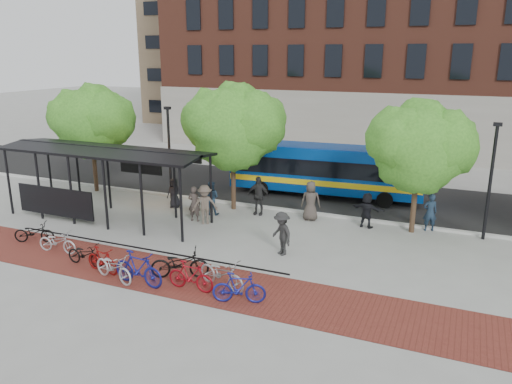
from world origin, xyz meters
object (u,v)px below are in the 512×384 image
at_px(bus, 326,168).
at_px(bike_11, 239,288).
at_px(bike_7, 138,268).
at_px(bike_10, 222,274).
at_px(pedestrian_7, 430,212).
at_px(pedestrian_5, 367,210).
at_px(pedestrian_9, 282,233).
at_px(bike_6, 114,267).
at_px(pedestrian_0, 174,193).
at_px(bike_0, 34,232).
at_px(lamp_post_right, 491,178).
at_px(tree_b, 235,124).
at_px(bus_shelter, 103,158).
at_px(lamp_post_left, 169,151).
at_px(bike_2, 57,242).
at_px(bike_5, 102,260).
at_px(bike_9, 191,276).
at_px(tree_a, 92,119).
at_px(pedestrian_2, 211,198).
at_px(pedestrian_4, 258,196).
at_px(pedestrian_3, 205,205).
at_px(pedestrian_1, 194,204).
at_px(bike_8, 180,263).
at_px(bike_4, 85,254).
at_px(tree_c, 421,144).
at_px(pedestrian_6, 311,201).

distance_m(bus, bike_11, 13.40).
bearing_deg(bike_7, bike_10, -66.71).
xyz_separation_m(bike_11, pedestrian_7, (5.13, 9.66, 0.35)).
xyz_separation_m(bike_11, pedestrian_5, (2.39, 8.97, 0.31)).
bearing_deg(bike_10, pedestrian_9, 4.51).
relative_size(bike_6, pedestrian_0, 1.26).
relative_size(bike_0, bike_11, 0.98).
xyz_separation_m(lamp_post_right, bike_10, (-8.43, -8.73, -2.20)).
relative_size(tree_b, pedestrian_9, 3.59).
relative_size(bus_shelter, bike_11, 5.99).
xyz_separation_m(lamp_post_left, bus, (7.75, 3.88, -1.08)).
xyz_separation_m(bike_0, bike_11, (10.40, -1.46, 0.08)).
distance_m(bike_0, pedestrian_9, 10.69).
bearing_deg(tree_b, bike_7, -85.93).
height_order(bike_2, bike_7, bike_7).
bearing_deg(lamp_post_right, bike_2, -152.11).
height_order(bike_5, bike_9, bike_9).
bearing_deg(tree_a, bus, 18.05).
distance_m(bike_6, pedestrian_5, 11.71).
height_order(pedestrian_2, pedestrian_4, pedestrian_4).
relative_size(tree_a, bike_9, 3.51).
distance_m(bike_5, pedestrian_3, 6.39).
height_order(pedestrian_0, pedestrian_1, pedestrian_1).
bearing_deg(bike_8, tree_a, 27.77).
xyz_separation_m(bike_8, pedestrian_0, (-4.77, 7.27, 0.24)).
height_order(bike_6, bike_8, bike_8).
bearing_deg(pedestrian_7, bike_0, 6.58).
xyz_separation_m(bike_4, bike_8, (3.91, 0.50, 0.10)).
xyz_separation_m(bike_9, pedestrian_4, (-1.11, 8.62, 0.46)).
bearing_deg(bike_6, bike_9, -66.07).
bearing_deg(tree_c, bus_shelter, -164.94).
bearing_deg(bus, bus_shelter, -141.98).
bearing_deg(tree_a, tree_c, -0.00).
bearing_deg(bike_11, bus, -15.10).
distance_m(tree_a, pedestrian_5, 16.23).
bearing_deg(pedestrian_9, bike_8, -89.91).
height_order(tree_b, bike_7, tree_b).
bearing_deg(bike_9, bike_8, 51.33).
bearing_deg(pedestrian_9, pedestrian_0, -169.72).
distance_m(bike_5, pedestrian_6, 10.31).
bearing_deg(pedestrian_0, pedestrian_1, -42.48).
xyz_separation_m(bike_10, bike_11, (0.99, -0.73, -0.01)).
bearing_deg(pedestrian_1, bus, -129.43).
bearing_deg(pedestrian_2, pedestrian_6, -179.62).
relative_size(bus_shelter, bike_6, 5.31).
height_order(bike_0, bike_9, bike_9).
bearing_deg(pedestrian_7, pedestrian_3, -3.41).
height_order(bike_5, bike_10, bike_10).
relative_size(lamp_post_right, pedestrian_6, 2.63).
bearing_deg(pedestrian_4, pedestrian_1, -142.41).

